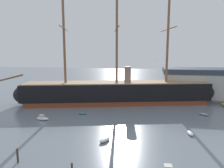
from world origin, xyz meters
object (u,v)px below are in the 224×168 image
object	(u,v)px
dinghy_mid_right	(190,133)
dinghy_alongside_bow	(82,114)
dinghy_alongside_stern	(204,114)
seagull_in_flight	(156,60)
dinghy_far_left	(53,97)
mooring_piling_left_pair	(18,156)
dinghy_near_centre	(105,140)
motorboat_mid_left	(43,118)
tall_ship	(117,92)
sailboat_distant_centre	(139,93)

from	to	relation	value
dinghy_mid_right	dinghy_alongside_bow	bearing A→B (deg)	161.07
dinghy_alongside_stern	seagull_in_flight	xyz separation A→B (m)	(-13.59, -10.17, 15.14)
dinghy_mid_right	dinghy_far_left	bearing A→B (deg)	148.17
dinghy_far_left	mooring_piling_left_pair	xyz separation A→B (m)	(16.70, -44.88, 0.91)
dinghy_near_centre	mooring_piling_left_pair	world-z (taller)	mooring_piling_left_pair
dinghy_alongside_bow	mooring_piling_left_pair	world-z (taller)	mooring_piling_left_pair
dinghy_far_left	seagull_in_flight	xyz separation A→B (m)	(37.84, -23.64, 15.22)
dinghy_alongside_bow	mooring_piling_left_pair	xyz separation A→B (m)	(-1.65, -25.98, 0.90)
dinghy_mid_right	dinghy_far_left	world-z (taller)	dinghy_mid_right
dinghy_near_centre	seagull_in_flight	world-z (taller)	seagull_in_flight
dinghy_alongside_bow	dinghy_mid_right	bearing A→B (deg)	-18.93
mooring_piling_left_pair	motorboat_mid_left	bearing A→B (deg)	109.04
mooring_piling_left_pair	dinghy_alongside_stern	bearing A→B (deg)	42.13
dinghy_mid_right	dinghy_alongside_stern	size ratio (longest dim) A/B	0.94
tall_ship	motorboat_mid_left	world-z (taller)	tall_ship
dinghy_near_centre	dinghy_alongside_bow	xyz separation A→B (m)	(-10.09, 15.86, -0.10)
sailboat_distant_centre	seagull_in_flight	world-z (taller)	seagull_in_flight
sailboat_distant_centre	tall_ship	bearing A→B (deg)	-110.51
dinghy_near_centre	sailboat_distant_centre	xyz separation A→B (m)	(3.81, 47.67, 0.12)
dinghy_mid_right	dinghy_alongside_bow	world-z (taller)	dinghy_mid_right
motorboat_mid_left	dinghy_alongside_stern	size ratio (longest dim) A/B	1.22
dinghy_mid_right	mooring_piling_left_pair	xyz separation A→B (m)	(-28.70, -16.71, 0.85)
tall_ship	dinghy_alongside_bow	world-z (taller)	tall_ship
dinghy_alongside_bow	sailboat_distant_centre	distance (m)	34.72
dinghy_near_centre	dinghy_alongside_stern	xyz separation A→B (m)	(22.98, 21.30, -0.03)
mooring_piling_left_pair	dinghy_mid_right	bearing A→B (deg)	30.21
mooring_piling_left_pair	seagull_in_flight	distance (m)	33.21
motorboat_mid_left	mooring_piling_left_pair	bearing A→B (deg)	-70.96
dinghy_far_left	seagull_in_flight	world-z (taller)	seagull_in_flight
dinghy_alongside_bow	mooring_piling_left_pair	bearing A→B (deg)	-93.64
tall_ship	mooring_piling_left_pair	distance (m)	41.32
tall_ship	dinghy_far_left	xyz separation A→B (m)	(-25.69, 4.65, -3.63)
motorboat_mid_left	seagull_in_flight	world-z (taller)	seagull_in_flight
dinghy_alongside_bow	mooring_piling_left_pair	size ratio (longest dim) A/B	0.95
dinghy_alongside_stern	sailboat_distant_centre	world-z (taller)	sailboat_distant_centre
dinghy_mid_right	dinghy_alongside_stern	xyz separation A→B (m)	(6.04, 14.71, 0.01)
dinghy_alongside_stern	tall_ship	bearing A→B (deg)	161.09
motorboat_mid_left	dinghy_alongside_bow	size ratio (longest dim) A/B	1.57
dinghy_mid_right	dinghy_near_centre	bearing A→B (deg)	-158.77
dinghy_far_left	sailboat_distant_centre	size ratio (longest dim) A/B	0.37
dinghy_mid_right	sailboat_distant_centre	bearing A→B (deg)	107.73
dinghy_mid_right	mooring_piling_left_pair	world-z (taller)	mooring_piling_left_pair
dinghy_near_centre	motorboat_mid_left	world-z (taller)	motorboat_mid_left
tall_ship	dinghy_alongside_stern	size ratio (longest dim) A/B	25.79
dinghy_far_left	mooring_piling_left_pair	bearing A→B (deg)	-69.59
mooring_piling_left_pair	seagull_in_flight	bearing A→B (deg)	45.14
dinghy_near_centre	dinghy_mid_right	world-z (taller)	dinghy_near_centre
dinghy_alongside_stern	dinghy_far_left	xyz separation A→B (m)	(-51.43, 13.46, -0.08)
dinghy_near_centre	dinghy_alongside_stern	size ratio (longest dim) A/B	1.14
tall_ship	dinghy_alongside_stern	world-z (taller)	tall_ship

